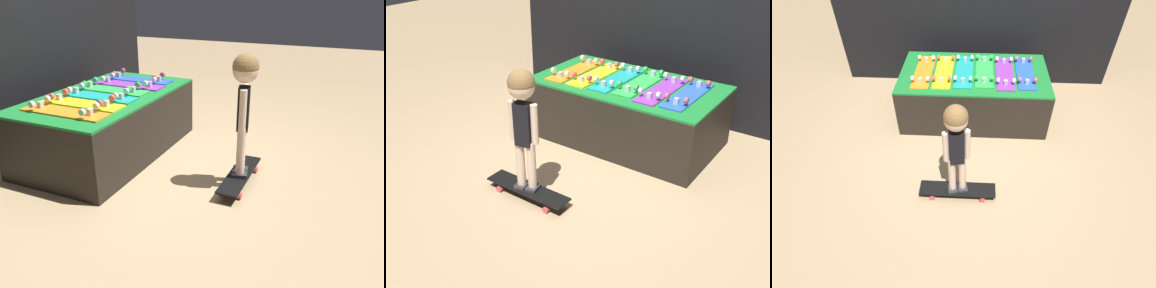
% 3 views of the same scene
% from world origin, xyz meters
% --- Properties ---
extents(ground_plane, '(16.00, 16.00, 0.00)m').
position_xyz_m(ground_plane, '(0.00, 0.00, 0.00)').
color(ground_plane, tan).
extents(back_wall, '(3.84, 0.10, 2.27)m').
position_xyz_m(back_wall, '(0.00, 1.49, 1.14)').
color(back_wall, black).
rests_on(back_wall, ground_plane).
extents(display_rack, '(1.78, 1.01, 0.60)m').
position_xyz_m(display_rack, '(0.00, 0.63, 0.30)').
color(display_rack, black).
rests_on(display_rack, ground_plane).
extents(skateboard_orange_on_rack, '(0.21, 0.76, 0.09)m').
position_xyz_m(skateboard_orange_on_rack, '(-0.61, 0.61, 0.62)').
color(skateboard_orange_on_rack, orange).
rests_on(skateboard_orange_on_rack, display_rack).
extents(skateboard_yellow_on_rack, '(0.21, 0.76, 0.09)m').
position_xyz_m(skateboard_yellow_on_rack, '(-0.36, 0.62, 0.62)').
color(skateboard_yellow_on_rack, yellow).
rests_on(skateboard_yellow_on_rack, display_rack).
extents(skateboard_teal_on_rack, '(0.21, 0.76, 0.09)m').
position_xyz_m(skateboard_teal_on_rack, '(-0.12, 0.64, 0.62)').
color(skateboard_teal_on_rack, teal).
rests_on(skateboard_teal_on_rack, display_rack).
extents(skateboard_green_on_rack, '(0.21, 0.76, 0.09)m').
position_xyz_m(skateboard_green_on_rack, '(0.12, 0.66, 0.62)').
color(skateboard_green_on_rack, green).
rests_on(skateboard_green_on_rack, display_rack).
extents(skateboard_purple_on_rack, '(0.21, 0.76, 0.09)m').
position_xyz_m(skateboard_purple_on_rack, '(0.36, 0.62, 0.62)').
color(skateboard_purple_on_rack, purple).
rests_on(skateboard_purple_on_rack, display_rack).
extents(skateboard_blue_on_rack, '(0.21, 0.76, 0.09)m').
position_xyz_m(skateboard_blue_on_rack, '(0.61, 0.65, 0.62)').
color(skateboard_blue_on_rack, blue).
rests_on(skateboard_blue_on_rack, display_rack).
extents(skateboard_on_floor, '(0.75, 0.18, 0.09)m').
position_xyz_m(skateboard_on_floor, '(-0.11, -0.74, 0.07)').
color(skateboard_on_floor, black).
rests_on(skateboard_on_floor, ground_plane).
extents(child, '(0.24, 0.20, 1.00)m').
position_xyz_m(child, '(-0.11, -0.74, 0.79)').
color(child, '#2D2D33').
rests_on(child, skateboard_on_floor).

